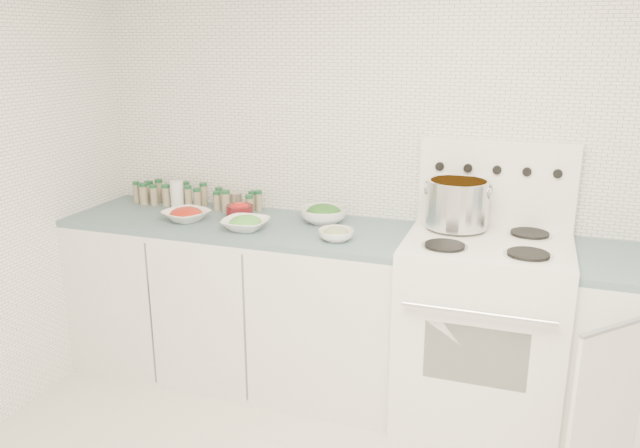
{
  "coord_description": "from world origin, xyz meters",
  "views": [
    {
      "loc": [
        0.64,
        -1.69,
        1.83
      ],
      "look_at": [
        -0.34,
        1.14,
        0.95
      ],
      "focal_mm": 35.0,
      "sensor_mm": 36.0,
      "label": 1
    }
  ],
  "objects": [
    {
      "name": "room_walls",
      "position": [
        0.0,
        0.0,
        1.56
      ],
      "size": [
        3.54,
        3.04,
        2.52
      ],
      "color": "white",
      "rests_on": "ground"
    },
    {
      "name": "counter_left",
      "position": [
        -0.82,
        1.19,
        0.45
      ],
      "size": [
        1.85,
        0.62,
        0.9
      ],
      "color": "white",
      "rests_on": "ground"
    },
    {
      "name": "stove",
      "position": [
        0.48,
        1.19,
        0.5
      ],
      "size": [
        0.76,
        0.7,
        1.36
      ],
      "color": "white",
      "rests_on": "ground"
    },
    {
      "name": "stock_pot",
      "position": [
        0.31,
        1.32,
        1.07
      ],
      "size": [
        0.32,
        0.3,
        0.23
      ],
      "rotation": [
        0.0,
        0.0,
        -0.41
      ],
      "color": "silver",
      "rests_on": "stove"
    },
    {
      "name": "bowl_tomato",
      "position": [
        -1.09,
        1.12,
        0.93
      ],
      "size": [
        0.29,
        0.29,
        0.08
      ],
      "color": "white",
      "rests_on": "counter_left"
    },
    {
      "name": "bowl_snowpea",
      "position": [
        -0.72,
        1.07,
        0.93
      ],
      "size": [
        0.24,
        0.24,
        0.08
      ],
      "color": "white",
      "rests_on": "counter_left"
    },
    {
      "name": "bowl_broccoli",
      "position": [
        -0.38,
        1.33,
        0.95
      ],
      "size": [
        0.3,
        0.3,
        0.1
      ],
      "color": "white",
      "rests_on": "counter_left"
    },
    {
      "name": "bowl_zucchini",
      "position": [
        -0.23,
        1.05,
        0.93
      ],
      "size": [
        0.17,
        0.17,
        0.07
      ],
      "color": "white",
      "rests_on": "counter_left"
    },
    {
      "name": "bowl_pepper",
      "position": [
        -0.84,
        1.25,
        0.94
      ],
      "size": [
        0.15,
        0.15,
        0.09
      ],
      "color": "#5A0F14",
      "rests_on": "counter_left"
    },
    {
      "name": "salt_canister",
      "position": [
        -1.29,
        1.35,
        0.98
      ],
      "size": [
        0.09,
        0.09,
        0.15
      ],
      "primitive_type": "cylinder",
      "rotation": [
        0.0,
        0.0,
        0.27
      ],
      "color": "white",
      "rests_on": "counter_left"
    },
    {
      "name": "tin_can",
      "position": [
        -0.94,
        1.41,
        0.95
      ],
      "size": [
        0.08,
        0.08,
        0.1
      ],
      "primitive_type": "cylinder",
      "rotation": [
        0.0,
        0.0,
        -0.13
      ],
      "color": "#ACA292",
      "rests_on": "counter_left"
    },
    {
      "name": "spice_cluster",
      "position": [
        -1.23,
        1.39,
        0.96
      ],
      "size": [
        0.8,
        0.16,
        0.14
      ],
      "color": "gray",
      "rests_on": "counter_left"
    }
  ]
}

